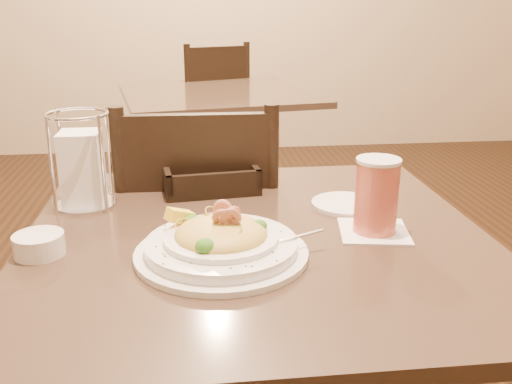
{
  "coord_description": "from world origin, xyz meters",
  "views": [
    {
      "loc": [
        -0.12,
        -1.02,
        1.16
      ],
      "look_at": [
        0.0,
        0.02,
        0.81
      ],
      "focal_mm": 40.0,
      "sensor_mm": 36.0,
      "label": 1
    }
  ],
  "objects": [
    {
      "name": "drink_glass",
      "position": [
        0.23,
        -0.02,
        0.8
      ],
      "size": [
        0.15,
        0.15,
        0.15
      ],
      "rotation": [
        0.0,
        0.0,
        -0.17
      ],
      "color": "white",
      "rests_on": "main_table"
    },
    {
      "name": "dining_chair_far",
      "position": [
        -0.0,
        2.37,
        0.5
      ],
      "size": [
        0.54,
        0.54,
        0.93
      ],
      "rotation": [
        0.0,
        0.0,
        3.48
      ],
      "color": "black",
      "rests_on": "ground"
    },
    {
      "name": "main_table",
      "position": [
        0.0,
        0.0,
        0.5
      ],
      "size": [
        0.9,
        0.9,
        0.73
      ],
      "color": "black",
      "rests_on": "ground"
    },
    {
      "name": "napkin_caddy",
      "position": [
        -0.36,
        0.2,
        0.82
      ],
      "size": [
        0.13,
        0.13,
        0.21
      ],
      "rotation": [
        0.0,
        0.0,
        -0.19
      ],
      "color": "silver",
      "rests_on": "main_table"
    },
    {
      "name": "background_table",
      "position": [
        0.01,
        1.81,
        0.5
      ],
      "size": [
        1.04,
        1.04,
        0.73
      ],
      "rotation": [
        0.0,
        0.0,
        0.17
      ],
      "color": "black",
      "rests_on": "ground"
    },
    {
      "name": "butter_ramekin",
      "position": [
        -0.4,
        -0.05,
        0.75
      ],
      "size": [
        0.1,
        0.1,
        0.04
      ],
      "primitive_type": "cylinder",
      "rotation": [
        0.0,
        0.0,
        -0.12
      ],
      "color": "white",
      "rests_on": "main_table"
    },
    {
      "name": "bread_basket",
      "position": [
        -0.08,
        0.3,
        0.75
      ],
      "size": [
        0.24,
        0.2,
        0.06
      ],
      "rotation": [
        0.0,
        0.0,
        0.12
      ],
      "color": "black",
      "rests_on": "main_table"
    },
    {
      "name": "dining_chair_near",
      "position": [
        -0.11,
        0.42,
        0.5
      ],
      "size": [
        0.43,
        0.43,
        0.93
      ],
      "rotation": [
        0.0,
        0.0,
        3.12
      ],
      "color": "black",
      "rests_on": "ground"
    },
    {
      "name": "pasta_bowl",
      "position": [
        -0.08,
        -0.09,
        0.75
      ],
      "size": [
        0.34,
        0.31,
        0.1
      ],
      "rotation": [
        0.0,
        0.0,
        0.18
      ],
      "color": "white",
      "rests_on": "main_table"
    },
    {
      "name": "side_plate",
      "position": [
        0.21,
        0.13,
        0.73
      ],
      "size": [
        0.18,
        0.18,
        0.01
      ],
      "primitive_type": "cylinder",
      "rotation": [
        0.0,
        0.0,
        0.21
      ],
      "color": "white",
      "rests_on": "main_table"
    }
  ]
}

